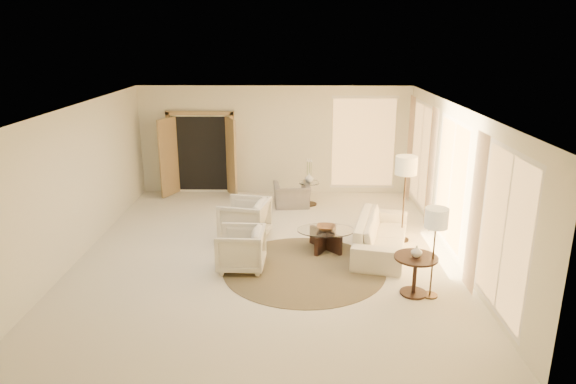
{
  "coord_description": "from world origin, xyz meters",
  "views": [
    {
      "loc": [
        0.54,
        -9.11,
        4.01
      ],
      "look_at": [
        0.4,
        0.4,
        1.1
      ],
      "focal_mm": 32.0,
      "sensor_mm": 36.0,
      "label": 1
    }
  ],
  "objects_px": {
    "sofa": "(381,234)",
    "end_table": "(415,269)",
    "bowl": "(326,228)",
    "side_vase": "(309,178)",
    "accent_chair": "(292,191)",
    "armchair_right": "(241,247)",
    "end_vase": "(417,252)",
    "side_table": "(309,191)",
    "coffee_table": "(326,237)",
    "armchair_left": "(245,218)",
    "floor_lamp_far": "(436,222)",
    "floor_lamp_near": "(406,169)"
  },
  "relations": [
    {
      "from": "armchair_left",
      "to": "end_table",
      "type": "distance_m",
      "value": 3.75
    },
    {
      "from": "accent_chair",
      "to": "bowl",
      "type": "bearing_deg",
      "value": 98.96
    },
    {
      "from": "accent_chair",
      "to": "end_table",
      "type": "bearing_deg",
      "value": 108.9
    },
    {
      "from": "sofa",
      "to": "floor_lamp_far",
      "type": "relative_size",
      "value": 1.55
    },
    {
      "from": "armchair_left",
      "to": "bowl",
      "type": "xyz_separation_m",
      "value": [
        1.62,
        -0.52,
        -0.01
      ]
    },
    {
      "from": "bowl",
      "to": "accent_chair",
      "type": "bearing_deg",
      "value": 104.47
    },
    {
      "from": "side_table",
      "to": "bowl",
      "type": "xyz_separation_m",
      "value": [
        0.26,
        -2.77,
        0.1
      ]
    },
    {
      "from": "end_table",
      "to": "floor_lamp_near",
      "type": "distance_m",
      "value": 2.52
    },
    {
      "from": "sofa",
      "to": "side_vase",
      "type": "bearing_deg",
      "value": 38.81
    },
    {
      "from": "side_table",
      "to": "floor_lamp_near",
      "type": "height_order",
      "value": "floor_lamp_near"
    },
    {
      "from": "end_table",
      "to": "end_vase",
      "type": "relative_size",
      "value": 3.73
    },
    {
      "from": "armchair_right",
      "to": "accent_chair",
      "type": "xyz_separation_m",
      "value": [
        0.88,
        3.51,
        -0.04
      ]
    },
    {
      "from": "sofa",
      "to": "armchair_left",
      "type": "relative_size",
      "value": 2.49
    },
    {
      "from": "accent_chair",
      "to": "side_table",
      "type": "relative_size",
      "value": 1.5
    },
    {
      "from": "floor_lamp_near",
      "to": "accent_chair",
      "type": "bearing_deg",
      "value": 136.45
    },
    {
      "from": "floor_lamp_near",
      "to": "floor_lamp_far",
      "type": "relative_size",
      "value": 1.18
    },
    {
      "from": "coffee_table",
      "to": "end_vase",
      "type": "relative_size",
      "value": 6.63
    },
    {
      "from": "armchair_right",
      "to": "sofa",
      "type": "bearing_deg",
      "value": 110.11
    },
    {
      "from": "coffee_table",
      "to": "floor_lamp_far",
      "type": "distance_m",
      "value": 2.64
    },
    {
      "from": "floor_lamp_far",
      "to": "end_table",
      "type": "bearing_deg",
      "value": 164.95
    },
    {
      "from": "sofa",
      "to": "side_vase",
      "type": "height_order",
      "value": "side_vase"
    },
    {
      "from": "coffee_table",
      "to": "bowl",
      "type": "relative_size",
      "value": 3.44
    },
    {
      "from": "armchair_right",
      "to": "side_vase",
      "type": "xyz_separation_m",
      "value": [
        1.3,
        3.65,
        0.27
      ]
    },
    {
      "from": "end_table",
      "to": "end_vase",
      "type": "bearing_deg",
      "value": 0.0
    },
    {
      "from": "end_table",
      "to": "end_vase",
      "type": "xyz_separation_m",
      "value": [
        0.0,
        0.0,
        0.29
      ]
    },
    {
      "from": "floor_lamp_far",
      "to": "end_vase",
      "type": "bearing_deg",
      "value": 164.95
    },
    {
      "from": "floor_lamp_near",
      "to": "floor_lamp_far",
      "type": "height_order",
      "value": "floor_lamp_near"
    },
    {
      "from": "sofa",
      "to": "end_vase",
      "type": "distance_m",
      "value": 1.81
    },
    {
      "from": "side_table",
      "to": "armchair_left",
      "type": "bearing_deg",
      "value": -121.24
    },
    {
      "from": "coffee_table",
      "to": "end_vase",
      "type": "xyz_separation_m",
      "value": [
        1.33,
        -1.79,
        0.49
      ]
    },
    {
      "from": "floor_lamp_near",
      "to": "armchair_right",
      "type": "bearing_deg",
      "value": -156.48
    },
    {
      "from": "accent_chair",
      "to": "end_table",
      "type": "relative_size",
      "value": 1.25
    },
    {
      "from": "sofa",
      "to": "armchair_right",
      "type": "bearing_deg",
      "value": 121.3
    },
    {
      "from": "end_table",
      "to": "sofa",
      "type": "bearing_deg",
      "value": 98.4
    },
    {
      "from": "sofa",
      "to": "coffee_table",
      "type": "distance_m",
      "value": 1.07
    },
    {
      "from": "sofa",
      "to": "end_vase",
      "type": "xyz_separation_m",
      "value": [
        0.26,
        -1.75,
        0.41
      ]
    },
    {
      "from": "bowl",
      "to": "side_vase",
      "type": "bearing_deg",
      "value": 95.27
    },
    {
      "from": "armchair_right",
      "to": "end_table",
      "type": "relative_size",
      "value": 1.2
    },
    {
      "from": "sofa",
      "to": "end_table",
      "type": "xyz_separation_m",
      "value": [
        0.26,
        -1.75,
        0.11
      ]
    },
    {
      "from": "side_table",
      "to": "armchair_right",
      "type": "bearing_deg",
      "value": -109.64
    },
    {
      "from": "sofa",
      "to": "armchair_right",
      "type": "height_order",
      "value": "armchair_right"
    },
    {
      "from": "floor_lamp_near",
      "to": "end_vase",
      "type": "height_order",
      "value": "floor_lamp_near"
    },
    {
      "from": "side_table",
      "to": "end_vase",
      "type": "distance_m",
      "value": 4.85
    },
    {
      "from": "armchair_left",
      "to": "end_vase",
      "type": "xyz_separation_m",
      "value": [
        2.95,
        -2.31,
        0.28
      ]
    },
    {
      "from": "accent_chair",
      "to": "armchair_right",
      "type": "bearing_deg",
      "value": 70.4
    },
    {
      "from": "end_table",
      "to": "side_vase",
      "type": "bearing_deg",
      "value": 109.13
    },
    {
      "from": "armchair_left",
      "to": "sofa",
      "type": "bearing_deg",
      "value": 90.71
    },
    {
      "from": "bowl",
      "to": "side_table",
      "type": "bearing_deg",
      "value": 95.27
    },
    {
      "from": "end_table",
      "to": "floor_lamp_far",
      "type": "bearing_deg",
      "value": -15.05
    },
    {
      "from": "side_table",
      "to": "end_vase",
      "type": "height_order",
      "value": "end_vase"
    }
  ]
}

